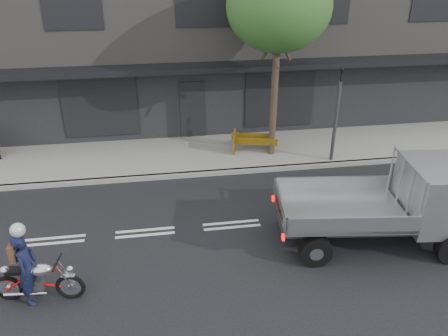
% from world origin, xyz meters
% --- Properties ---
extents(ground, '(80.00, 80.00, 0.00)m').
position_xyz_m(ground, '(0.00, 0.00, 0.00)').
color(ground, black).
rests_on(ground, ground).
extents(sidewalk, '(32.00, 3.20, 0.15)m').
position_xyz_m(sidewalk, '(0.00, 4.70, 0.07)').
color(sidewalk, gray).
rests_on(sidewalk, ground).
extents(kerb, '(32.00, 0.20, 0.15)m').
position_xyz_m(kerb, '(0.00, 3.10, 0.07)').
color(kerb, gray).
rests_on(kerb, ground).
extents(building_main, '(26.00, 10.00, 8.00)m').
position_xyz_m(building_main, '(0.00, 11.30, 4.00)').
color(building_main, slate).
rests_on(building_main, ground).
extents(street_tree, '(3.40, 3.40, 6.74)m').
position_xyz_m(street_tree, '(2.20, 4.20, 5.28)').
color(street_tree, '#382B21').
rests_on(street_tree, ground).
extents(traffic_light_pole, '(0.12, 0.12, 3.50)m').
position_xyz_m(traffic_light_pole, '(4.20, 3.35, 1.65)').
color(traffic_light_pole, '#2D2D30').
rests_on(traffic_light_pole, ground).
extents(motorcycle, '(1.99, 0.58, 1.03)m').
position_xyz_m(motorcycle, '(-4.65, -2.18, 0.53)').
color(motorcycle, black).
rests_on(motorcycle, ground).
extents(rider, '(0.48, 0.67, 1.71)m').
position_xyz_m(rider, '(-4.80, -2.18, 0.85)').
color(rider, '#131735').
rests_on(rider, ground).
extents(flatbed_ute, '(5.20, 2.61, 2.32)m').
position_xyz_m(flatbed_ute, '(4.66, -1.43, 1.32)').
color(flatbed_ute, black).
rests_on(flatbed_ute, ground).
extents(construction_barrier, '(1.71, 1.01, 0.90)m').
position_xyz_m(construction_barrier, '(1.61, 4.25, 0.60)').
color(construction_barrier, orange).
rests_on(construction_barrier, sidewalk).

